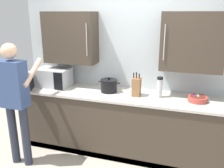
{
  "coord_description": "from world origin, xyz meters",
  "views": [
    {
      "loc": [
        0.83,
        -2.22,
        2.05
      ],
      "look_at": [
        -0.15,
        0.87,
        1.07
      ],
      "focal_mm": 38.2,
      "sensor_mm": 36.0,
      "label": 1
    }
  ],
  "objects_px": {
    "microwave_oven": "(52,77)",
    "stock_pot": "(109,86)",
    "thermos_flask": "(160,87)",
    "fruit_bowl": "(198,99)",
    "person_figure": "(15,95)",
    "knife_block": "(136,87)"
  },
  "relations": [
    {
      "from": "microwave_oven",
      "to": "stock_pot",
      "type": "height_order",
      "value": "microwave_oven"
    },
    {
      "from": "person_figure",
      "to": "knife_block",
      "type": "bearing_deg",
      "value": 25.73
    },
    {
      "from": "stock_pot",
      "to": "thermos_flask",
      "type": "height_order",
      "value": "thermos_flask"
    },
    {
      "from": "thermos_flask",
      "to": "person_figure",
      "type": "bearing_deg",
      "value": -157.4
    },
    {
      "from": "microwave_oven",
      "to": "knife_block",
      "type": "distance_m",
      "value": 1.37
    },
    {
      "from": "microwave_oven",
      "to": "knife_block",
      "type": "bearing_deg",
      "value": -1.76
    },
    {
      "from": "thermos_flask",
      "to": "fruit_bowl",
      "type": "relative_size",
      "value": 1.15
    },
    {
      "from": "fruit_bowl",
      "to": "person_figure",
      "type": "xyz_separation_m",
      "value": [
        -2.28,
        -0.72,
        0.04
      ]
    },
    {
      "from": "microwave_oven",
      "to": "thermos_flask",
      "type": "distance_m",
      "value": 1.68
    },
    {
      "from": "thermos_flask",
      "to": "knife_block",
      "type": "bearing_deg",
      "value": -173.79
    },
    {
      "from": "microwave_oven",
      "to": "fruit_bowl",
      "type": "distance_m",
      "value": 2.19
    },
    {
      "from": "microwave_oven",
      "to": "knife_block",
      "type": "relative_size",
      "value": 2.06
    },
    {
      "from": "knife_block",
      "to": "microwave_oven",
      "type": "bearing_deg",
      "value": 178.24
    },
    {
      "from": "stock_pot",
      "to": "person_figure",
      "type": "distance_m",
      "value": 1.29
    },
    {
      "from": "thermos_flask",
      "to": "fruit_bowl",
      "type": "distance_m",
      "value": 0.51
    },
    {
      "from": "stock_pot",
      "to": "thermos_flask",
      "type": "bearing_deg",
      "value": -0.62
    },
    {
      "from": "microwave_oven",
      "to": "knife_block",
      "type": "xyz_separation_m",
      "value": [
        1.37,
        -0.04,
        -0.01
      ]
    },
    {
      "from": "stock_pot",
      "to": "person_figure",
      "type": "height_order",
      "value": "person_figure"
    },
    {
      "from": "stock_pot",
      "to": "fruit_bowl",
      "type": "relative_size",
      "value": 1.37
    },
    {
      "from": "stock_pot",
      "to": "person_figure",
      "type": "xyz_separation_m",
      "value": [
        -1.05,
        -0.75,
        -0.01
      ]
    },
    {
      "from": "microwave_oven",
      "to": "stock_pot",
      "type": "relative_size",
      "value": 2.08
    },
    {
      "from": "knife_block",
      "to": "fruit_bowl",
      "type": "distance_m",
      "value": 0.82
    }
  ]
}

